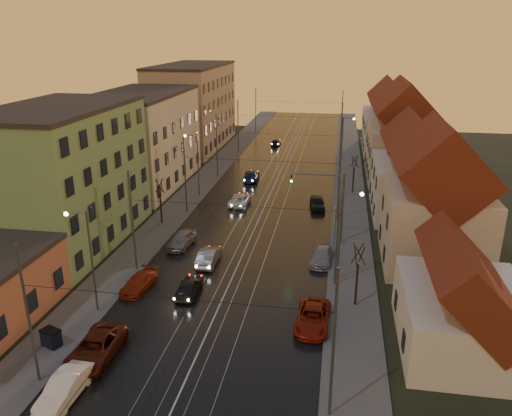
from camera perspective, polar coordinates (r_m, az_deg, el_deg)
The scene contains 49 objects.
ground at distance 35.41m, azimuth -5.85°, elevation -14.56°, with size 160.00×160.00×0.00m, color black.
road at distance 71.44m, azimuth 2.52°, elevation 3.50°, with size 16.00×120.00×0.04m, color black.
sidewalk_left at distance 73.26m, azimuth -5.28°, elevation 3.89°, with size 4.00×120.00×0.15m, color #4C4C4C.
sidewalk_right at distance 70.97m, azimuth 10.56°, elevation 3.11°, with size 4.00×120.00×0.15m, color #4C4C4C.
tram_rail_0 at distance 71.72m, azimuth 0.77°, elevation 3.61°, with size 0.06×120.00×0.03m, color gray.
tram_rail_1 at distance 71.53m, azimuth 1.90°, elevation 3.55°, with size 0.06×120.00×0.03m, color gray.
tram_rail_2 at distance 71.35m, azimuth 3.13°, elevation 3.49°, with size 0.06×120.00×0.03m, color gray.
tram_rail_3 at distance 71.21m, azimuth 4.28°, elevation 3.44°, with size 0.06×120.00×0.03m, color gray.
apartment_left_1 at distance 51.16m, azimuth -21.15°, elevation 3.17°, with size 10.00×18.00×13.00m, color #6A955F.
apartment_left_2 at distance 68.68m, azimuth -12.83°, elevation 7.51°, with size 10.00×20.00×12.00m, color beige.
apartment_left_3 at distance 90.83m, azimuth -7.19°, elevation 11.34°, with size 10.00×24.00×14.00m, color #9F8866.
house_right_0 at distance 35.64m, azimuth 22.83°, elevation -10.39°, with size 8.16×10.20×5.80m.
house_right_1 at distance 46.31m, azimuth 19.89°, elevation 0.31°, with size 8.67×10.20×10.80m.
house_right_2 at distance 58.81m, azimuth 17.77°, elevation 3.70°, with size 9.18×12.24×9.20m.
house_right_3 at distance 73.04m, azimuth 16.37°, elevation 7.75°, with size 9.18×14.28×11.50m.
house_right_4 at distance 90.78m, azimuth 15.14°, elevation 9.57°, with size 9.18×16.32×10.00m.
catenary_pole_l_0 at distance 31.78m, azimuth -24.58°, elevation -11.19°, with size 0.16×0.16×9.00m, color #595B60.
catenary_pole_r_0 at distance 26.93m, azimuth 8.84°, elevation -15.34°, with size 0.16×0.16×9.00m, color #595B60.
catenary_pole_l_1 at distance 43.58m, azimuth -13.93°, elevation -1.58°, with size 0.16×0.16×9.00m, color #595B60.
catenary_pole_r_1 at distance 40.18m, azimuth 9.29°, elevation -3.08°, with size 0.16×0.16×9.00m, color #595B60.
catenary_pole_l_2 at distance 56.91m, azimuth -8.10°, elevation 3.79°, with size 0.16×0.16×9.00m, color #595B60.
catenary_pole_r_2 at distance 54.35m, azimuth 9.50°, elevation 2.96°, with size 0.16×0.16×9.00m, color #595B60.
catenary_pole_l_3 at distance 70.91m, azimuth -4.50°, elevation 7.07°, with size 0.16×0.16×9.00m, color #595B60.
catenary_pole_r_3 at distance 68.87m, azimuth 9.63°, elevation 6.48°, with size 0.16×0.16×9.00m, color #595B60.
catenary_pole_l_4 at distance 85.25m, azimuth -2.07°, elevation 9.24°, with size 0.16×0.16×9.00m, color #595B60.
catenary_pole_r_4 at distance 83.56m, azimuth 9.71°, elevation 8.76°, with size 0.16×0.16×9.00m, color #595B60.
catenary_pole_l_5 at distance 102.71m, azimuth -0.03°, elevation 11.03°, with size 0.16×0.16×9.00m, color #595B60.
catenary_pole_r_5 at distance 101.31m, azimuth 9.78°, elevation 10.63°, with size 0.16×0.16×9.00m, color #595B60.
street_lamp_0 at distance 37.86m, azimuth -18.77°, elevation -4.74°, with size 1.75×0.32×8.00m.
street_lamp_1 at distance 40.97m, azimuth 10.04°, elevation -2.09°, with size 1.75×0.32×8.00m.
street_lamp_2 at distance 62.50m, azimuth -6.93°, elevation 5.64°, with size 1.75×0.32×8.00m.
street_lamp_3 at distance 75.64m, azimuth 10.07°, elevation 7.92°, with size 1.75×0.32×8.00m.
traffic_light_mast at distance 48.59m, azimuth 8.73°, elevation 1.11°, with size 5.30×0.32×7.20m.
bare_tree_0 at distance 54.40m, azimuth -10.85°, elevation 0.66°, with size 1.09×1.09×5.11m.
bare_tree_1 at distance 38.34m, azimuth 11.48°, elevation -7.70°, with size 1.09×1.09×5.11m.
bare_tree_2 at distance 64.55m, azimuth 11.09°, elevation 3.66°, with size 1.09×1.09×5.11m.
driving_car_0 at distance 40.31m, azimuth -7.70°, elevation -8.94°, with size 1.61×4.00×1.36m, color black.
driving_car_1 at distance 45.16m, azimuth -5.42°, elevation -5.51°, with size 1.52×4.36×1.44m, color gray.
driving_car_2 at distance 59.99m, azimuth -1.86°, elevation 0.96°, with size 2.17×4.71×1.31m, color silver.
driving_car_3 at distance 69.88m, azimuth -0.53°, elevation 3.74°, with size 2.01×4.93×1.43m, color #182549.
driving_car_4 at distance 91.84m, azimuth 2.29°, elevation 7.52°, with size 1.44×3.59×1.22m, color black.
parked_left_0 at distance 31.95m, azimuth -21.05°, elevation -18.67°, with size 1.51×4.32×1.42m, color white.
parked_left_1 at distance 34.53m, azimuth -17.88°, elevation -15.00°, with size 2.49×5.40×1.50m, color #53190E.
parked_left_2 at distance 41.85m, azimuth -13.26°, elevation -8.30°, with size 1.71×4.20×1.22m, color #9D2A0F.
parked_left_3 at distance 48.90m, azimuth -8.49°, elevation -3.60°, with size 1.74×4.33×1.47m, color gray.
parked_right_0 at distance 36.31m, azimuth 6.51°, elevation -12.32°, with size 2.31×5.00×1.39m, color maroon.
parked_right_1 at distance 45.62m, azimuth 7.53°, elevation -5.46°, with size 1.75×4.31×1.25m, color #A4A4AA.
parked_right_2 at distance 59.10m, azimuth 7.02°, elevation 0.58°, with size 1.66×4.12×1.40m, color black.
dumpster at distance 36.56m, azimuth -22.36°, elevation -13.60°, with size 1.20×0.80×1.10m, color black.
Camera 1 is at (8.27, -28.14, 19.82)m, focal length 35.00 mm.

